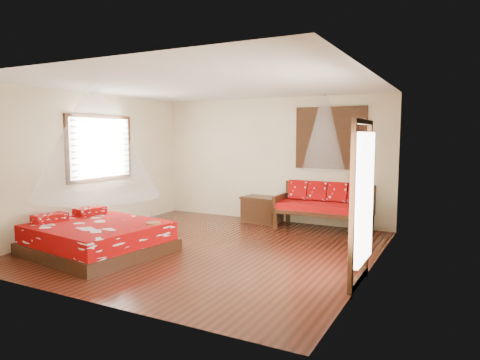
# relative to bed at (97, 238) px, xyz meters

# --- Properties ---
(room) EXTENTS (5.54, 5.54, 2.84)m
(room) POSITION_rel_bed_xyz_m (1.47, 1.15, 1.15)
(room) COLOR black
(room) RESTS_ON ground
(bed) EXTENTS (2.30, 2.13, 0.64)m
(bed) POSITION_rel_bed_xyz_m (0.00, 0.00, 0.00)
(bed) COLOR black
(bed) RESTS_ON floor
(daybed) EXTENTS (1.95, 0.87, 0.98)m
(daybed) POSITION_rel_bed_xyz_m (2.83, 3.54, 0.27)
(daybed) COLOR black
(daybed) RESTS_ON floor
(storage_chest) EXTENTS (0.89, 0.68, 0.58)m
(storage_chest) POSITION_rel_bed_xyz_m (1.37, 3.60, 0.04)
(storage_chest) COLOR black
(storage_chest) RESTS_ON floor
(shutter_panel) EXTENTS (1.52, 0.06, 1.32)m
(shutter_panel) POSITION_rel_bed_xyz_m (2.83, 3.87, 1.65)
(shutter_panel) COLOR black
(shutter_panel) RESTS_ON wall_back
(window_left) EXTENTS (0.10, 1.74, 1.34)m
(window_left) POSITION_rel_bed_xyz_m (-1.24, 1.35, 1.45)
(window_left) COLOR black
(window_left) RESTS_ON wall_left
(glazed_door) EXTENTS (0.08, 1.02, 2.16)m
(glazed_door) POSITION_rel_bed_xyz_m (4.19, 0.55, 0.82)
(glazed_door) COLOR black
(glazed_door) RESTS_ON floor
(wine_tray) EXTENTS (0.24, 0.24, 0.20)m
(wine_tray) POSITION_rel_bed_xyz_m (0.87, 0.39, 0.30)
(wine_tray) COLOR brown
(wine_tray) RESTS_ON bed
(mosquito_net_main) EXTENTS (2.07, 2.07, 1.80)m
(mosquito_net_main) POSITION_rel_bed_xyz_m (0.02, -0.00, 1.60)
(mosquito_net_main) COLOR white
(mosquito_net_main) RESTS_ON ceiling
(mosquito_net_daybed) EXTENTS (0.87, 0.87, 1.50)m
(mosquito_net_daybed) POSITION_rel_bed_xyz_m (2.83, 3.40, 1.75)
(mosquito_net_daybed) COLOR white
(mosquito_net_daybed) RESTS_ON ceiling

